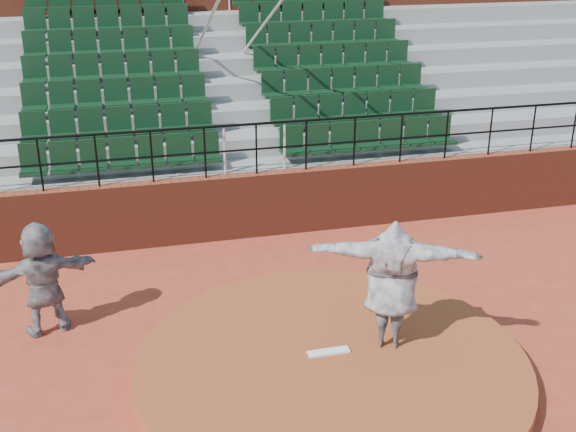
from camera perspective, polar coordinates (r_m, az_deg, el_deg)
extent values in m
plane|color=#A83D26|center=(10.41, 3.45, -12.32)|extent=(90.00, 90.00, 0.00)
cylinder|color=#9A4722|center=(10.34, 3.47, -11.75)|extent=(5.50, 5.50, 0.25)
cube|color=white|center=(10.38, 3.23, -10.66)|extent=(0.60, 0.15, 0.03)
cube|color=maroon|center=(14.40, -2.44, 0.93)|extent=(24.00, 0.30, 1.30)
cylinder|color=black|center=(13.88, -2.55, 7.28)|extent=(24.00, 0.05, 0.05)
cylinder|color=black|center=(14.01, -2.51, 5.31)|extent=(24.00, 0.04, 0.04)
cylinder|color=black|center=(13.82, -19.00, 3.83)|extent=(0.04, 0.04, 1.00)
cylinder|color=black|center=(13.76, -14.87, 4.23)|extent=(0.04, 0.04, 1.00)
cylinder|color=black|center=(13.77, -10.71, 4.62)|extent=(0.04, 0.04, 1.00)
cylinder|color=black|center=(13.86, -6.58, 4.98)|extent=(0.04, 0.04, 1.00)
cylinder|color=black|center=(14.01, -2.51, 5.31)|extent=(0.04, 0.04, 1.00)
cylinder|color=black|center=(14.24, 1.45, 5.60)|extent=(0.04, 0.04, 1.00)
cylinder|color=black|center=(14.53, 5.27, 5.86)|extent=(0.04, 0.04, 1.00)
cylinder|color=black|center=(14.88, 8.93, 6.08)|extent=(0.04, 0.04, 1.00)
cylinder|color=black|center=(15.29, 12.41, 6.27)|extent=(0.04, 0.04, 1.00)
cylinder|color=black|center=(15.75, 15.70, 6.43)|extent=(0.04, 0.04, 1.00)
cylinder|color=black|center=(16.27, 18.79, 6.56)|extent=(0.04, 0.04, 1.00)
cylinder|color=black|center=(16.82, 21.69, 6.66)|extent=(0.04, 0.04, 1.00)
cube|color=gray|center=(14.92, -2.89, 1.72)|extent=(24.00, 0.85, 1.30)
cube|color=black|center=(14.36, -12.93, 4.59)|extent=(3.85, 0.48, 0.72)
cube|color=black|center=(15.27, 6.40, 6.09)|extent=(3.85, 0.48, 0.72)
cube|color=gray|center=(15.64, -3.53, 3.47)|extent=(24.00, 0.85, 1.70)
cube|color=black|center=(15.06, -13.19, 6.99)|extent=(3.85, 0.48, 0.72)
cube|color=black|center=(15.94, 5.40, 8.32)|extent=(3.85, 0.48, 0.72)
cube|color=gray|center=(16.37, -4.11, 5.07)|extent=(24.00, 0.85, 2.10)
cube|color=black|center=(15.79, -13.42, 9.17)|extent=(3.85, 0.48, 0.72)
cube|color=black|center=(16.63, 4.48, 10.36)|extent=(3.85, 0.48, 0.72)
cube|color=gray|center=(17.12, -4.64, 6.53)|extent=(24.00, 0.85, 2.50)
cube|color=black|center=(16.54, -13.64, 11.16)|extent=(3.85, 0.48, 0.72)
cube|color=black|center=(17.34, 3.62, 12.23)|extent=(3.85, 0.48, 0.72)
cube|color=gray|center=(17.88, -5.13, 7.87)|extent=(24.00, 0.85, 2.90)
cube|color=black|center=(17.31, -13.84, 12.98)|extent=(3.85, 0.48, 0.72)
cube|color=black|center=(18.08, 2.81, 13.96)|extent=(3.85, 0.48, 0.72)
cube|color=gray|center=(18.64, -5.59, 9.10)|extent=(24.00, 0.85, 3.30)
cube|color=black|center=(18.10, -14.02, 14.63)|extent=(3.85, 0.48, 0.72)
cube|color=black|center=(18.83, 2.06, 15.54)|extent=(3.85, 0.48, 0.72)
cube|color=gray|center=(19.42, -6.01, 10.23)|extent=(24.00, 0.85, 3.70)
cube|color=black|center=(18.90, -14.19, 16.15)|extent=(3.85, 0.48, 0.72)
cylinder|color=silver|center=(16.57, -6.98, 13.53)|extent=(0.06, 5.97, 2.46)
cylinder|color=silver|center=(16.77, -2.80, 13.77)|extent=(0.06, 5.97, 2.46)
cube|color=maroon|center=(21.03, -7.02, 15.82)|extent=(24.00, 3.00, 7.10)
imported|color=black|center=(10.21, 8.18, -5.32)|extent=(2.44, 1.46, 1.92)
imported|color=black|center=(11.54, -18.83, -4.68)|extent=(1.75, 0.89, 1.80)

